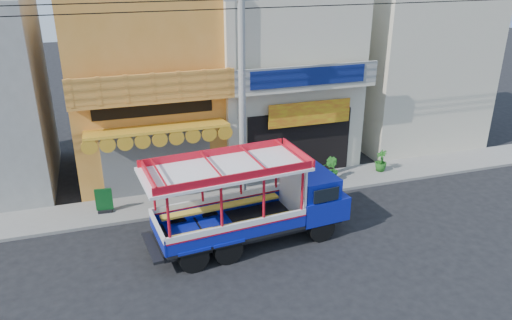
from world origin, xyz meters
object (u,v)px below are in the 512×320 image
Objects in this scene: green_sign at (104,202)px; potted_plant_a at (316,174)px; songthaew_truck at (263,199)px; potted_plant_c at (381,161)px; potted_plant_b at (332,169)px; utility_pole at (246,75)px.

potted_plant_a is at bearing -0.98° from green_sign.
songthaew_truck is 4.77m from potted_plant_a.
green_sign is at bearing -90.83° from potted_plant_c.
green_sign is 0.95× the size of potted_plant_b.
songthaew_truck is 7.23× the size of potted_plant_c.
potted_plant_a is (3.39, 3.22, -0.96)m from songthaew_truck.
potted_plant_a is at bearing 43.59° from songthaew_truck.
utility_pole is 4.48m from songthaew_truck.
utility_pole is 28.06× the size of potted_plant_b.
potted_plant_c is (11.70, 0.21, 0.08)m from green_sign.
songthaew_truck reaches higher than potted_plant_a.
songthaew_truck is 5.44m from potted_plant_b.
potted_plant_b is (0.80, 0.13, 0.08)m from potted_plant_a.
green_sign is at bearing 60.08° from potted_plant_b.
potted_plant_b is at bearing -0.11° from green_sign.
green_sign reaches higher than potted_plant_a.
utility_pole is 5.48m from potted_plant_a.
potted_plant_a is 0.81m from potted_plant_b.
songthaew_truck is 8.08× the size of potted_plant_a.
potted_plant_b is at bearing 8.75° from utility_pole.
utility_pole is at bearing -6.66° from green_sign.
green_sign is 9.23m from potted_plant_b.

